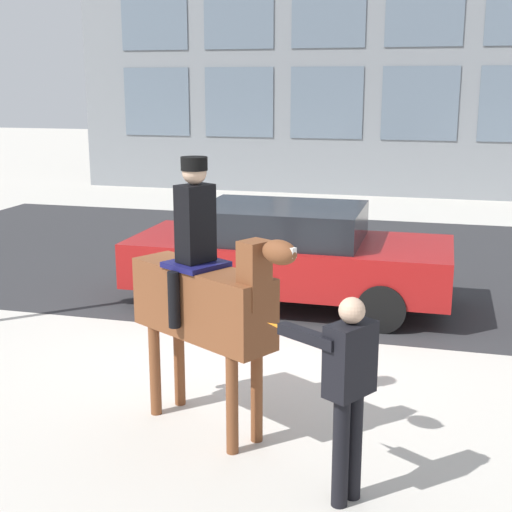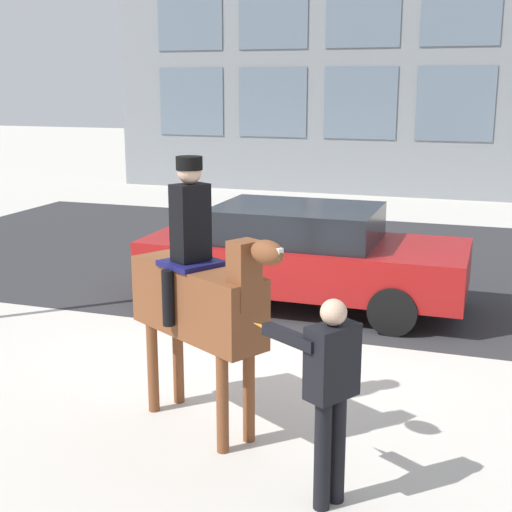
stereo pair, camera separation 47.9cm
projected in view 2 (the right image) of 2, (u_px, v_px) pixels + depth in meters
The scene contains 5 objects.
ground_plane at pixel (266, 347), 8.90m from camera, with size 80.00×80.00×0.00m, color beige.
road_surface at pixel (345, 260), 13.27m from camera, with size 18.06×8.50×0.01m.
mounted_horse_lead at pixel (199, 294), 6.54m from camera, with size 1.81×1.22×2.58m.
pedestrian_bystander at pixel (329, 386), 5.35m from camera, with size 0.91×0.46×1.68m.
street_car_near_lane at pixel (302, 254), 10.47m from camera, with size 4.66×2.02×1.48m.
Camera 2 is at (2.58, -7.98, 3.20)m, focal length 50.00 mm.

